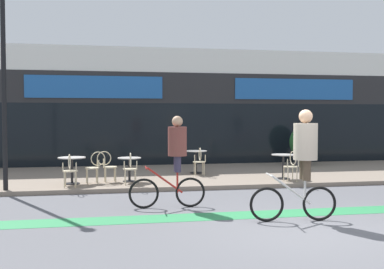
{
  "coord_description": "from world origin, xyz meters",
  "views": [
    {
      "loc": [
        -3.46,
        -7.39,
        2.04
      ],
      "look_at": [
        -1.07,
        5.67,
        1.48
      ],
      "focal_mm": 42.0,
      "sensor_mm": 36.0,
      "label": 1
    }
  ],
  "objects_px": {
    "cafe_chair_2_near": "(200,160)",
    "bistro_table_3": "(283,161)",
    "lamp_post": "(3,63)",
    "cafe_chair_1_near": "(130,166)",
    "cafe_chair_3_near": "(292,164)",
    "cafe_chair_0_side": "(95,165)",
    "planter_pot": "(303,144)",
    "bistro_table_1": "(129,164)",
    "cafe_chair_1_side": "(107,164)",
    "cyclist_2": "(303,155)",
    "cyclist_0": "(175,155)",
    "cafe_chair_0_near": "(70,168)",
    "bistro_table_2": "(196,157)",
    "bistro_table_0": "(72,165)"
  },
  "relations": [
    {
      "from": "cafe_chair_2_near",
      "to": "bistro_table_3",
      "type": "bearing_deg",
      "value": -113.86
    },
    {
      "from": "cafe_chair_2_near",
      "to": "lamp_post",
      "type": "bearing_deg",
      "value": 110.83
    },
    {
      "from": "cafe_chair_1_near",
      "to": "cafe_chair_3_near",
      "type": "relative_size",
      "value": 1.0
    },
    {
      "from": "cafe_chair_0_side",
      "to": "planter_pot",
      "type": "bearing_deg",
      "value": -165.3
    },
    {
      "from": "bistro_table_1",
      "to": "cafe_chair_1_side",
      "type": "bearing_deg",
      "value": -179.21
    },
    {
      "from": "bistro_table_1",
      "to": "cyclist_2",
      "type": "bearing_deg",
      "value": -58.27
    },
    {
      "from": "cyclist_0",
      "to": "cyclist_2",
      "type": "bearing_deg",
      "value": 144.54
    },
    {
      "from": "cafe_chair_0_near",
      "to": "cafe_chair_2_near",
      "type": "relative_size",
      "value": 1.0
    },
    {
      "from": "cafe_chair_3_near",
      "to": "lamp_post",
      "type": "bearing_deg",
      "value": 87.67
    },
    {
      "from": "cafe_chair_1_near",
      "to": "cyclist_0",
      "type": "distance_m",
      "value": 2.87
    },
    {
      "from": "bistro_table_2",
      "to": "lamp_post",
      "type": "bearing_deg",
      "value": -155.94
    },
    {
      "from": "bistro_table_1",
      "to": "bistro_table_2",
      "type": "xyz_separation_m",
      "value": [
        2.26,
        1.54,
        0.04
      ]
    },
    {
      "from": "bistro_table_0",
      "to": "planter_pot",
      "type": "xyz_separation_m",
      "value": [
        8.38,
        3.3,
        0.27
      ]
    },
    {
      "from": "cafe_chair_0_side",
      "to": "cafe_chair_1_near",
      "type": "relative_size",
      "value": 1.0
    },
    {
      "from": "planter_pot",
      "to": "bistro_table_1",
      "type": "bearing_deg",
      "value": -155.13
    },
    {
      "from": "cafe_chair_0_near",
      "to": "cafe_chair_1_side",
      "type": "xyz_separation_m",
      "value": [
        0.98,
        0.78,
        0.0
      ]
    },
    {
      "from": "bistro_table_3",
      "to": "lamp_post",
      "type": "relative_size",
      "value": 0.13
    },
    {
      "from": "cafe_chair_2_near",
      "to": "cyclist_0",
      "type": "distance_m",
      "value": 4.48
    },
    {
      "from": "bistro_table_0",
      "to": "cafe_chair_0_near",
      "type": "distance_m",
      "value": 0.63
    },
    {
      "from": "bistro_table_0",
      "to": "bistro_table_2",
      "type": "relative_size",
      "value": 1.01
    },
    {
      "from": "bistro_table_0",
      "to": "bistro_table_3",
      "type": "distance_m",
      "value": 6.22
    },
    {
      "from": "cyclist_0",
      "to": "bistro_table_3",
      "type": "bearing_deg",
      "value": -139.23
    },
    {
      "from": "cafe_chair_0_side",
      "to": "planter_pot",
      "type": "relative_size",
      "value": 0.6
    },
    {
      "from": "cafe_chair_0_near",
      "to": "cafe_chair_2_near",
      "type": "height_order",
      "value": "same"
    },
    {
      "from": "bistro_table_3",
      "to": "cafe_chair_2_near",
      "type": "xyz_separation_m",
      "value": [
        -2.36,
        1.17,
        -0.02
      ]
    },
    {
      "from": "planter_pot",
      "to": "cafe_chair_1_near",
      "type": "bearing_deg",
      "value": -150.93
    },
    {
      "from": "cafe_chair_0_side",
      "to": "cafe_chair_2_near",
      "type": "relative_size",
      "value": 1.0
    },
    {
      "from": "bistro_table_2",
      "to": "cafe_chair_1_near",
      "type": "relative_size",
      "value": 0.84
    },
    {
      "from": "cafe_chair_0_side",
      "to": "cyclist_2",
      "type": "distance_m",
      "value": 6.38
    },
    {
      "from": "cafe_chair_0_near",
      "to": "lamp_post",
      "type": "bearing_deg",
      "value": 95.23
    },
    {
      "from": "bistro_table_0",
      "to": "cafe_chair_3_near",
      "type": "height_order",
      "value": "cafe_chair_3_near"
    },
    {
      "from": "cafe_chair_1_side",
      "to": "cafe_chair_2_near",
      "type": "relative_size",
      "value": 1.0
    },
    {
      "from": "cafe_chair_0_near",
      "to": "cafe_chair_0_side",
      "type": "height_order",
      "value": "same"
    },
    {
      "from": "cafe_chair_0_side",
      "to": "bistro_table_1",
      "type": "bearing_deg",
      "value": -179.73
    },
    {
      "from": "bistro_table_1",
      "to": "bistro_table_3",
      "type": "height_order",
      "value": "bistro_table_3"
    },
    {
      "from": "bistro_table_3",
      "to": "lamp_post",
      "type": "xyz_separation_m",
      "value": [
        -7.82,
        -0.65,
        2.73
      ]
    },
    {
      "from": "bistro_table_2",
      "to": "bistro_table_3",
      "type": "distance_m",
      "value": 2.96
    },
    {
      "from": "cafe_chair_1_side",
      "to": "bistro_table_0",
      "type": "bearing_deg",
      "value": -177.91
    },
    {
      "from": "bistro_table_2",
      "to": "cafe_chair_0_near",
      "type": "relative_size",
      "value": 0.84
    },
    {
      "from": "bistro_table_0",
      "to": "lamp_post",
      "type": "height_order",
      "value": "lamp_post"
    },
    {
      "from": "cafe_chair_2_near",
      "to": "cafe_chair_3_near",
      "type": "xyz_separation_m",
      "value": [
        2.36,
        -1.79,
        0.0
      ]
    },
    {
      "from": "cafe_chair_0_near",
      "to": "lamp_post",
      "type": "distance_m",
      "value": 3.18
    },
    {
      "from": "lamp_post",
      "to": "planter_pot",
      "type": "bearing_deg",
      "value": 22.06
    },
    {
      "from": "lamp_post",
      "to": "cafe_chair_0_near",
      "type": "bearing_deg",
      "value": 4.36
    },
    {
      "from": "bistro_table_2",
      "to": "cyclist_2",
      "type": "distance_m",
      "value": 6.63
    },
    {
      "from": "cafe_chair_0_near",
      "to": "cafe_chair_1_side",
      "type": "distance_m",
      "value": 1.25
    },
    {
      "from": "cafe_chair_0_side",
      "to": "bistro_table_2",
      "type": "bearing_deg",
      "value": -160.83
    },
    {
      "from": "planter_pot",
      "to": "cyclist_0",
      "type": "relative_size",
      "value": 0.74
    },
    {
      "from": "bistro_table_1",
      "to": "planter_pot",
      "type": "height_order",
      "value": "planter_pot"
    },
    {
      "from": "cafe_chair_0_near",
      "to": "cafe_chair_1_near",
      "type": "xyz_separation_m",
      "value": [
        1.61,
        0.16,
        0.0
      ]
    }
  ]
}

